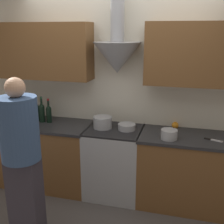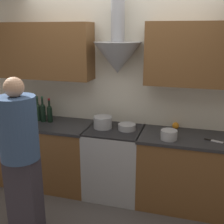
{
  "view_description": "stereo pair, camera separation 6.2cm",
  "coord_description": "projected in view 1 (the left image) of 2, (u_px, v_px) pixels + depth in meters",
  "views": [
    {
      "loc": [
        0.81,
        -2.81,
        2.06
      ],
      "look_at": [
        0.0,
        0.23,
        1.14
      ],
      "focal_mm": 45.0,
      "sensor_mm": 36.0,
      "label": 1
    },
    {
      "loc": [
        0.87,
        -2.8,
        2.06
      ],
      "look_at": [
        0.0,
        0.23,
        1.14
      ],
      "focal_mm": 45.0,
      "sensor_mm": 36.0,
      "label": 2
    }
  ],
  "objects": [
    {
      "name": "stock_pot",
      "position": [
        103.0,
        122.0,
        3.48
      ],
      "size": [
        0.23,
        0.23,
        0.14
      ],
      "color": "#A8AAAF",
      "rests_on": "stove_range"
    },
    {
      "name": "wine_bottle_2",
      "position": [
        17.0,
        110.0,
        3.79
      ],
      "size": [
        0.08,
        0.08,
        0.35
      ],
      "color": "black",
      "rests_on": "counter_left"
    },
    {
      "name": "wine_bottle_6",
      "position": [
        42.0,
        112.0,
        3.69
      ],
      "size": [
        0.07,
        0.07,
        0.34
      ],
      "color": "black",
      "rests_on": "counter_left"
    },
    {
      "name": "wine_bottle_7",
      "position": [
        49.0,
        113.0,
        3.68
      ],
      "size": [
        0.07,
        0.07,
        0.32
      ],
      "color": "black",
      "rests_on": "counter_left"
    },
    {
      "name": "wine_bottle_3",
      "position": [
        25.0,
        111.0,
        3.77
      ],
      "size": [
        0.07,
        0.07,
        0.33
      ],
      "color": "black",
      "rests_on": "counter_left"
    },
    {
      "name": "stove_range",
      "position": [
        114.0,
        162.0,
        3.57
      ],
      "size": [
        0.68,
        0.6,
        0.89
      ],
      "color": "#A8AAAF",
      "rests_on": "ground_plane"
    },
    {
      "name": "saucepan",
      "position": [
        169.0,
        134.0,
        3.13
      ],
      "size": [
        0.18,
        0.18,
        0.11
      ],
      "color": "#A8AAAF",
      "rests_on": "counter_right"
    },
    {
      "name": "person_foreground_left",
      "position": [
        22.0,
        157.0,
        2.62
      ],
      "size": [
        0.36,
        0.36,
        1.67
      ],
      "color": "#38333D",
      "rests_on": "ground_plane"
    },
    {
      "name": "chefs_knife",
      "position": [
        213.0,
        140.0,
        3.1
      ],
      "size": [
        0.2,
        0.09,
        0.01
      ],
      "rotation": [
        0.0,
        0.0,
        -0.33
      ],
      "color": "silver",
      "rests_on": "counter_right"
    },
    {
      "name": "wall_back",
      "position": [
        118.0,
        78.0,
        3.53
      ],
      "size": [
        8.4,
        0.58,
        2.6
      ],
      "color": "silver",
      "rests_on": "ground_plane"
    },
    {
      "name": "mixing_bowl",
      "position": [
        127.0,
        127.0,
        3.42
      ],
      "size": [
        0.21,
        0.21,
        0.07
      ],
      "color": "#A8AAAF",
      "rests_on": "stove_range"
    },
    {
      "name": "wine_bottle_5",
      "position": [
        37.0,
        112.0,
        3.73
      ],
      "size": [
        0.07,
        0.07,
        0.33
      ],
      "color": "black",
      "rests_on": "counter_left"
    },
    {
      "name": "counter_left",
      "position": [
        44.0,
        153.0,
        3.82
      ],
      "size": [
        1.32,
        0.62,
        0.89
      ],
      "color": "brown",
      "rests_on": "ground_plane"
    },
    {
      "name": "wine_bottle_4",
      "position": [
        31.0,
        110.0,
        3.74
      ],
      "size": [
        0.07,
        0.07,
        0.34
      ],
      "color": "black",
      "rests_on": "counter_left"
    },
    {
      "name": "orange_fruit",
      "position": [
        175.0,
        125.0,
        3.47
      ],
      "size": [
        0.08,
        0.08,
        0.08
      ],
      "color": "orange",
      "rests_on": "counter_right"
    },
    {
      "name": "ground_plane",
      "position": [
        107.0,
        207.0,
        3.39
      ],
      "size": [
        12.0,
        12.0,
        0.0
      ],
      "primitive_type": "plane",
      "color": "#4C4744"
    },
    {
      "name": "wine_bottle_0",
      "position": [
        6.0,
        109.0,
        3.84
      ],
      "size": [
        0.08,
        0.08,
        0.33
      ],
      "color": "black",
      "rests_on": "counter_left"
    },
    {
      "name": "counter_right",
      "position": [
        190.0,
        171.0,
        3.34
      ],
      "size": [
        1.23,
        0.62,
        0.89
      ],
      "color": "brown",
      "rests_on": "ground_plane"
    },
    {
      "name": "wine_bottle_1",
      "position": [
        10.0,
        110.0,
        3.8
      ],
      "size": [
        0.07,
        0.07,
        0.32
      ],
      "color": "black",
      "rests_on": "counter_left"
    }
  ]
}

